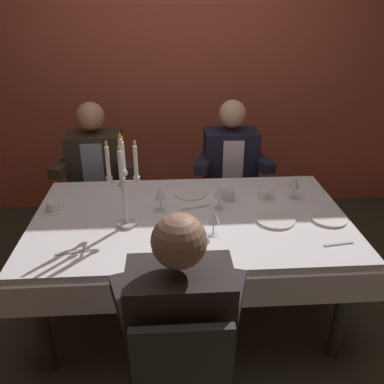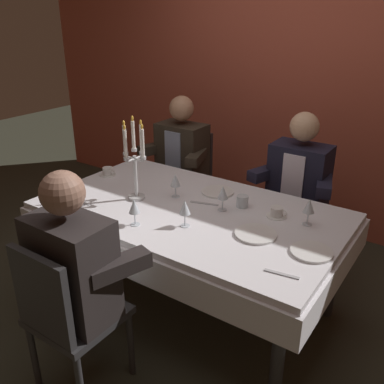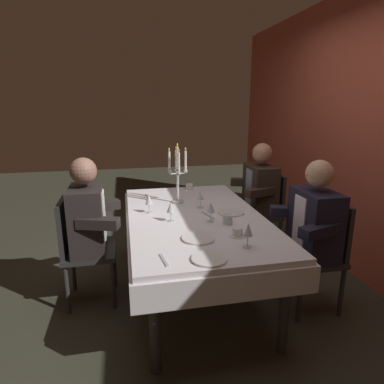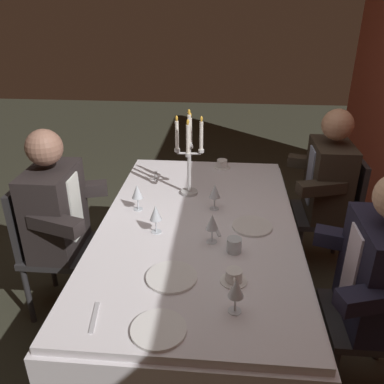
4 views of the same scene
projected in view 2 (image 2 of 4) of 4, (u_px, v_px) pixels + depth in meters
ground_plane at (190, 302)px, 2.97m from camera, size 12.00×12.00×0.00m
back_wall at (298, 78)px, 3.69m from camera, size 6.00×0.12×2.70m
dining_table at (190, 224)px, 2.73m from camera, size 1.94×1.14×0.74m
candelabra at (135, 161)px, 2.71m from camera, size 0.19×0.19×0.56m
dinner_plate_0 at (218, 192)px, 2.90m from camera, size 0.22×0.22×0.01m
dinner_plate_1 at (256, 234)px, 2.35m from camera, size 0.24×0.24×0.01m
dinner_plate_2 at (311, 252)px, 2.18m from camera, size 0.22×0.22×0.01m
wine_glass_0 at (185, 208)px, 2.41m from camera, size 0.07×0.07×0.16m
wine_glass_1 at (309, 206)px, 2.43m from camera, size 0.07×0.07×0.16m
wine_glass_2 at (134, 207)px, 2.42m from camera, size 0.07×0.07×0.16m
wine_glass_3 at (223, 193)px, 2.60m from camera, size 0.07×0.07×0.16m
wine_glass_4 at (175, 181)px, 2.79m from camera, size 0.07×0.07×0.16m
water_tumbler_0 at (242, 201)px, 2.68m from camera, size 0.08×0.08×0.08m
coffee_cup_0 at (277, 212)px, 2.56m from camera, size 0.13×0.12×0.06m
coffee_cup_1 at (108, 172)px, 3.20m from camera, size 0.13×0.12×0.06m
fork_0 at (80, 202)px, 2.75m from camera, size 0.17×0.05×0.01m
knife_1 at (204, 203)px, 2.74m from camera, size 0.19×0.07×0.01m
fork_2 at (282, 274)px, 2.00m from camera, size 0.17×0.04×0.01m
seated_diner_0 at (182, 153)px, 3.72m from camera, size 0.63×0.48×1.24m
seated_diner_1 at (71, 268)px, 2.06m from camera, size 0.63×0.48×1.24m
seated_diner_2 at (299, 179)px, 3.15m from camera, size 0.63×0.48×1.24m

